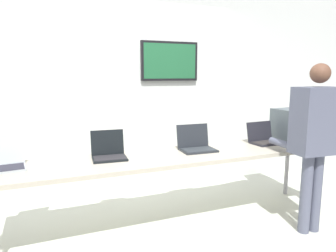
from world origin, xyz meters
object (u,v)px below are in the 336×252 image
at_px(workbench, 175,159).
at_px(person, 315,133).
at_px(laptop_station_3, 264,138).
at_px(laptop_station_1, 109,152).
at_px(laptop_station_0, 4,161).
at_px(equipment_box, 290,125).
at_px(laptop_station_2, 196,144).

bearing_deg(workbench, person, -27.21).
height_order(workbench, person, person).
bearing_deg(laptop_station_3, person, -89.35).
bearing_deg(laptop_station_1, laptop_station_0, 179.46).
xyz_separation_m(equipment_box, laptop_station_0, (-3.17, 0.00, -0.13)).
bearing_deg(person, laptop_station_1, 158.40).
height_order(workbench, laptop_station_1, laptop_station_1).
bearing_deg(laptop_station_3, laptop_station_1, 179.48).
distance_m(laptop_station_3, person, 0.75).
bearing_deg(laptop_station_1, equipment_box, 0.17).
height_order(equipment_box, person, person).
distance_m(equipment_box, laptop_station_3, 0.42).
bearing_deg(equipment_box, laptop_station_2, -178.62).
height_order(laptop_station_1, laptop_station_3, laptop_station_1).
relative_size(workbench, laptop_station_0, 9.60).
distance_m(workbench, laptop_station_1, 0.68).
distance_m(laptop_station_1, laptop_station_3, 1.86).
xyz_separation_m(workbench, laptop_station_3, (1.20, 0.10, 0.10)).
bearing_deg(person, laptop_station_2, 142.31).
relative_size(laptop_station_3, person, 0.23).
bearing_deg(laptop_station_0, laptop_station_1, -0.54).
bearing_deg(laptop_station_1, person, -21.60).
xyz_separation_m(laptop_station_0, laptop_station_1, (0.91, -0.01, 0.00)).
bearing_deg(laptop_station_2, laptop_station_1, 178.49).
bearing_deg(workbench, laptop_station_3, 4.79).
bearing_deg(laptop_station_2, equipment_box, 1.38).
xyz_separation_m(laptop_station_1, laptop_station_3, (1.86, -0.02, -0.00)).
relative_size(equipment_box, laptop_station_3, 0.99).
xyz_separation_m(equipment_box, person, (-0.39, -0.75, 0.06)).
height_order(equipment_box, laptop_station_2, equipment_box).
bearing_deg(laptop_station_1, laptop_station_3, -0.52).
relative_size(laptop_station_0, person, 0.23).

